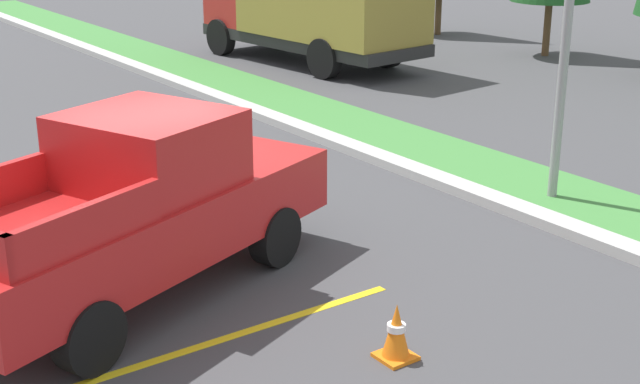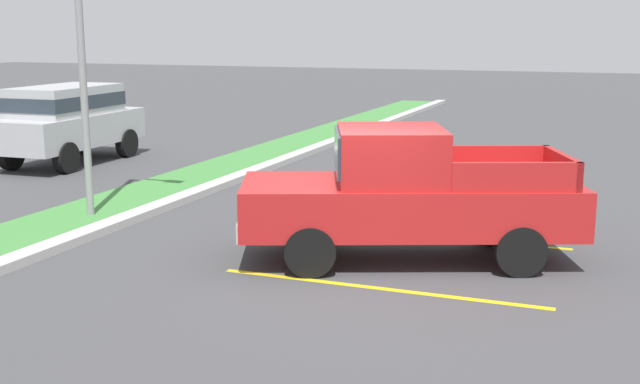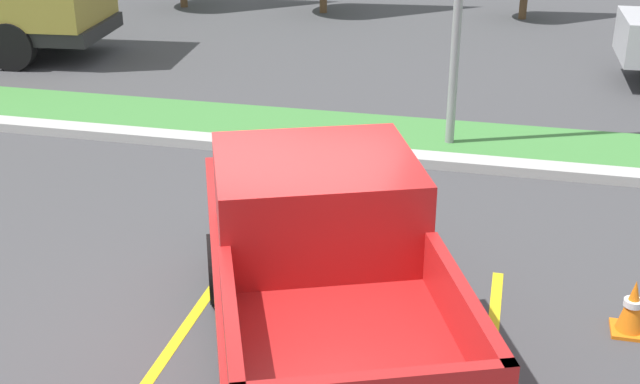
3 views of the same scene
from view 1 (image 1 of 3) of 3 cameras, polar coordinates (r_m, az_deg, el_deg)
The scene contains 7 objects.
ground_plane at distance 11.45m, azimuth -10.32°, elevation -4.40°, with size 120.00×120.00×0.00m, color #424244.
parking_line_near at distance 11.96m, azimuth -14.62°, elevation -3.67°, with size 0.12×4.80×0.01m, color yellow.
parking_line_far at distance 9.38m, azimuth -7.53°, elevation -9.75°, with size 0.12×4.80×0.01m, color yellow.
curb_strip at distance 14.10m, azimuth 8.26°, elevation 0.56°, with size 56.00×0.40×0.15m, color #B2B2AD.
grass_median at distance 14.87m, azimuth 11.34°, elevation 1.17°, with size 56.00×1.80×0.06m, color #42843D.
pickup_truck_main at distance 10.27m, azimuth -11.71°, elevation -1.02°, with size 3.69×5.54×2.10m.
traffic_cone at distance 8.97m, azimuth 4.92°, elevation -8.97°, with size 0.36×0.36×0.60m.
Camera 1 is at (9.60, -4.34, 4.49)m, focal length 49.79 mm.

